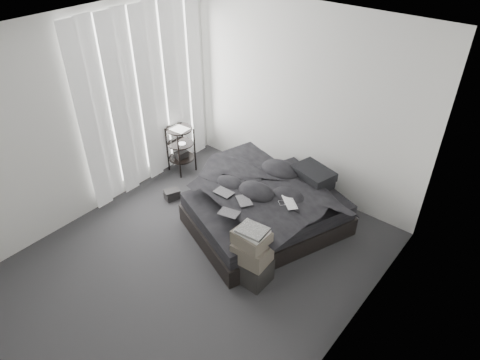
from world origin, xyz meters
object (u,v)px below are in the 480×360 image
Objects in this scene: box_lower at (252,269)px; laptop at (286,198)px; side_stand at (181,150)px; bed at (266,219)px.

laptop is at bearing 95.64° from box_lower.
box_lower is (2.22, -1.08, -0.21)m from side_stand.
bed is at bearing -154.50° from laptop.
side_stand reaches higher than laptop.
laptop is 0.72× the size of box_lower.
laptop is (0.33, -0.08, 0.55)m from bed.
laptop is 0.41× the size of side_stand.
bed is 0.91m from box_lower.
box_lower reaches higher than bed.
box_lower is at bearing -42.63° from bed.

